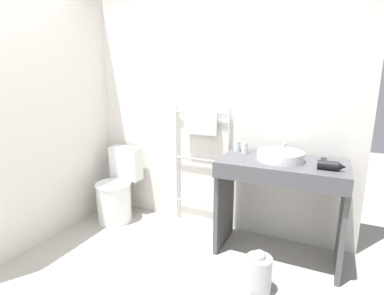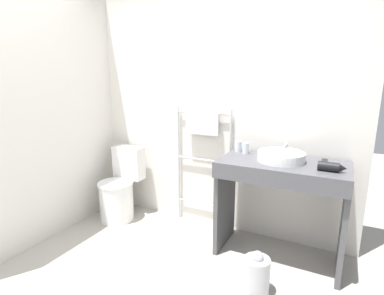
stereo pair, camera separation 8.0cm
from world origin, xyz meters
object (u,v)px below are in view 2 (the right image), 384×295
Objects in this scene: sink_basin at (281,156)px; trash_bin at (256,275)px; cup_near_wall at (238,146)px; towel_radiator at (203,142)px; toilet at (120,191)px; hair_dryer at (330,166)px; cup_near_edge at (246,148)px.

trash_bin is (-0.02, -0.57, -0.78)m from sink_basin.
towel_radiator is at bearing 168.26° from cup_near_wall.
towel_radiator is (0.90, 0.28, 0.60)m from toilet.
cup_near_wall is at bearing 119.55° from trash_bin.
trash_bin is at bearing -44.46° from towel_radiator.
towel_radiator is at bearing 135.54° from trash_bin.
towel_radiator is at bearing 164.03° from sink_basin.
towel_radiator is 1.39m from trash_bin.
towel_radiator is 6.33× the size of hair_dryer.
toilet is 1.46m from cup_near_wall.
cup_near_edge reaches higher than sink_basin.
cup_near_edge is 0.76m from hair_dryer.
sink_basin is 0.36m from cup_near_edge.
toilet is 4.01× the size of hair_dryer.
sink_basin is (1.74, 0.04, 0.61)m from toilet.
cup_near_edge is at bearing -14.56° from towel_radiator.
toilet reaches higher than trash_bin.
sink_basin is 3.87× the size of cup_near_wall.
towel_radiator reaches higher than cup_near_edge.
toilet is 8.02× the size of cup_near_edge.
sink_basin is 1.95× the size of hair_dryer.
cup_near_wall reaches higher than sink_basin.
hair_dryer is 0.98m from trash_bin.
hair_dryer is at bearing -16.88° from cup_near_edge.
trash_bin is at bearing -17.09° from toilet.
hair_dryer is at bearing -15.94° from towel_radiator.
cup_near_edge reaches higher than toilet.
hair_dryer reaches higher than toilet.
toilet is at bearing -173.94° from cup_near_edge.
cup_near_wall reaches higher than hair_dryer.
sink_basin is (0.84, -0.24, 0.00)m from towel_radiator.
cup_near_edge is at bearing 163.12° from hair_dryer.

